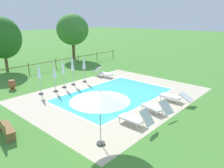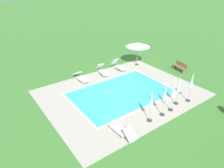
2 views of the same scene
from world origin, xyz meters
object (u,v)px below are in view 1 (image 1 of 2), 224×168
Objects in this scene: patio_umbrella_closed_row_mid_west at (84,63)px; tree_far_west at (73,30)px; sun_lounger_north_near_steps at (156,107)px; wooden_bench_lawn_side at (5,127)px; sun_lounger_north_far at (103,73)px; terracotta_urn_near_fence at (12,84)px; patio_umbrella_open_foreground at (100,96)px; patio_umbrella_closed_row_east at (72,64)px; patio_umbrella_closed_row_centre at (54,72)px; sun_lounger_north_mid at (175,97)px; tree_centre at (3,38)px; sun_lounger_north_end at (135,118)px; patio_umbrella_closed_row_mid_east at (39,72)px; patio_umbrella_closed_row_west at (63,68)px.

tree_far_west reaches higher than patio_umbrella_closed_row_mid_west.
sun_lounger_north_near_steps is 7.67m from wooden_bench_lawn_side.
sun_lounger_north_far is 2.84× the size of terracotta_urn_near_fence.
wooden_bench_lawn_side is (-2.40, 3.66, -1.72)m from patio_umbrella_open_foreground.
patio_umbrella_closed_row_east is (-1.14, 0.05, 0.09)m from patio_umbrella_closed_row_mid_west.
wooden_bench_lawn_side is (-10.38, -3.88, 0.09)m from sun_lounger_north_far.
sun_lounger_north_far is at bearing 3.22° from patio_umbrella_closed_row_centre.
sun_lounger_north_mid is 16.97m from tree_centre.
tree_far_west is 1.07× the size of tree_centre.
tree_centre reaches higher than sun_lounger_north_end.
patio_umbrella_closed_row_mid_west reaches higher than sun_lounger_north_near_steps.
tree_centre is at bearing 99.85° from patio_umbrella_closed_row_east.
wooden_bench_lawn_side is at bearing 157.06° from sun_lounger_north_mid.
sun_lounger_north_mid is at bearing 0.40° from sun_lounger_north_near_steps.
sun_lounger_north_near_steps is 0.86× the size of patio_umbrella_closed_row_mid_east.
patio_umbrella_open_foreground reaches higher than sun_lounger_north_far.
patio_umbrella_closed_row_mid_west is (2.05, -0.02, 0.04)m from patio_umbrella_closed_row_west.
sun_lounger_north_far is at bearing -60.41° from tree_centre.
terracotta_urn_near_fence is 0.12× the size of tree_far_west.
patio_umbrella_open_foreground is at bearing 178.81° from sun_lounger_north_mid.
patio_umbrella_open_foreground reaches higher than wooden_bench_lawn_side.
sun_lounger_north_end is 8.42m from patio_umbrella_closed_row_mid_west.
patio_umbrella_open_foreground is 3.49× the size of terracotta_urn_near_fence.
patio_umbrella_closed_row_east is at bearing 0.91° from patio_umbrella_closed_row_mid_east.
sun_lounger_north_end is at bearing -84.84° from patio_umbrella_closed_row_mid_east.
patio_umbrella_closed_row_west reaches higher than wooden_bench_lawn_side.
patio_umbrella_closed_row_west is at bearing 0.53° from patio_umbrella_closed_row_mid_east.
patio_umbrella_open_foreground reaches higher than patio_umbrella_closed_row_mid_west.
terracotta_urn_near_fence is (-2.84, 2.57, -1.16)m from patio_umbrella_closed_row_west.
wooden_bench_lawn_side is at bearing -113.51° from tree_centre.
sun_lounger_north_near_steps is 7.83m from patio_umbrella_closed_row_east.
patio_umbrella_closed_row_centre is at bearing 87.40° from sun_lounger_north_end.
patio_umbrella_closed_row_centre is 3.59m from terracotta_urn_near_fence.
patio_umbrella_open_foreground is at bearing -56.69° from wooden_bench_lawn_side.
patio_umbrella_closed_row_centre is at bearing 117.83° from sun_lounger_north_mid.
tree_far_west is (5.00, 16.39, 3.37)m from sun_lounger_north_mid.
tree_centre is at bearing 87.49° from sun_lounger_north_end.
sun_lounger_north_mid is at bearing -69.21° from patio_umbrella_closed_row_west.
wooden_bench_lawn_side is at bearing -137.98° from tree_far_west.
patio_umbrella_closed_row_mid_east is (1.65, 7.52, -0.61)m from patio_umbrella_open_foreground.
patio_umbrella_closed_row_east reaches higher than sun_lounger_north_end.
sun_lounger_north_end is at bearing -81.51° from terracotta_urn_near_fence.
patio_umbrella_closed_row_west is 7.27m from wooden_bench_lawn_side.
terracotta_urn_near_fence is (-4.88, 2.59, -1.20)m from patio_umbrella_closed_row_mid_west.
patio_umbrella_closed_row_mid_east reaches higher than patio_umbrella_closed_row_centre.
sun_lounger_north_near_steps reaches higher than sun_lounger_north_mid.
patio_umbrella_closed_row_mid_west reaches higher than patio_umbrella_closed_row_centre.
patio_umbrella_closed_row_centre is 0.44× the size of tree_centre.
patio_umbrella_closed_row_east is 11.35m from tree_far_west.
wooden_bench_lawn_side is at bearing 123.31° from patio_umbrella_open_foreground.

